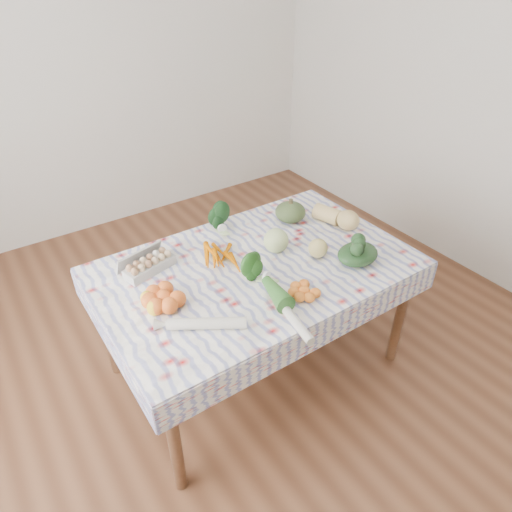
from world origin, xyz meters
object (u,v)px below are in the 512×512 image
dining_table (256,277)px  butternut_squash (337,215)px  egg_carton (150,265)px  cabbage (276,241)px  kabocha_squash (290,212)px  grapefruit (318,248)px

dining_table → butternut_squash: 0.66m
egg_carton → cabbage: 0.69m
butternut_squash → cabbage: bearing=165.3°
dining_table → kabocha_squash: bearing=31.7°
kabocha_squash → cabbage: (-0.27, -0.22, 0.01)m
egg_carton → butternut_squash: 1.15m
kabocha_squash → grapefruit: bearing=-106.3°
kabocha_squash → grapefruit: 0.41m
dining_table → egg_carton: egg_carton is taller
kabocha_squash → cabbage: size_ratio=1.35×
egg_carton → grapefruit: 0.90m
cabbage → grapefruit: bearing=-46.9°
kabocha_squash → cabbage: 0.35m
egg_carton → grapefruit: (0.81, -0.39, 0.02)m
egg_carton → grapefruit: bearing=-39.8°
dining_table → kabocha_squash: (0.44, 0.27, 0.15)m
cabbage → butternut_squash: cabbage is taller
cabbage → kabocha_squash: bearing=39.2°
kabocha_squash → dining_table: bearing=-148.3°
grapefruit → butternut_squash: bearing=31.7°
kabocha_squash → butternut_squash: (0.20, -0.20, 0.00)m
kabocha_squash → grapefruit: (-0.11, -0.39, -0.01)m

